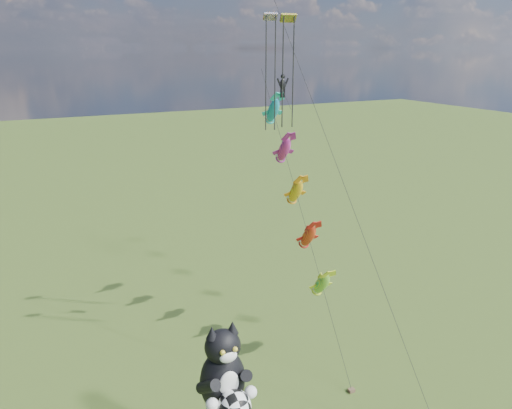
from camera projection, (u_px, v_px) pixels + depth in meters
name	position (u px, v px, depth m)	size (l,w,h in m)	color
cat_kite_rig	(225.00, 379.00, 20.77)	(2.26, 3.98, 10.12)	brown
fish_windsock_rig	(296.00, 192.00, 36.21)	(1.95, 15.90, 19.25)	brown
parafoil_rig	(286.00, 80.00, 33.03)	(2.96, 17.36, 24.53)	brown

